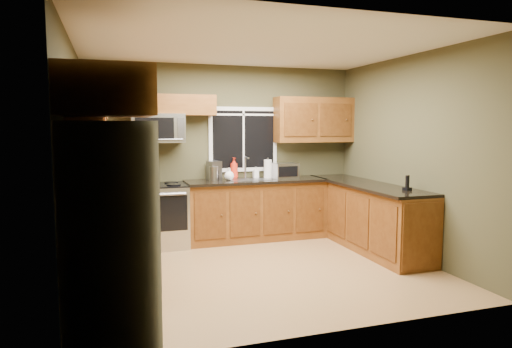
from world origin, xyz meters
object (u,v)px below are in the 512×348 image
refrigerator (111,231)px  coffee_maker (214,171)px  toaster_oven (285,171)px  soap_bottle_c (229,174)px  microwave (158,128)px  paper_towel_roll (268,169)px  kettle (214,173)px  cordless_phone (407,186)px  range (161,215)px  soap_bottle_a (234,168)px  soap_bottle_b (256,172)px

refrigerator → coffee_maker: size_ratio=6.25×
toaster_oven → soap_bottle_c: size_ratio=2.15×
microwave → soap_bottle_c: 1.26m
microwave → paper_towel_roll: 1.82m
toaster_oven → soap_bottle_c: bearing=178.4°
toaster_oven → kettle: (-1.13, 0.07, -0.00)m
toaster_oven → coffee_maker: bearing=173.1°
toaster_oven → cordless_phone: size_ratio=2.11×
range → coffee_maker: (0.84, 0.17, 0.61)m
refrigerator → soap_bottle_c: refrigerator is taller
microwave → kettle: microwave is taller
microwave → coffee_maker: size_ratio=2.64×
kettle → soap_bottle_a: (0.35, 0.13, 0.05)m
paper_towel_roll → soap_bottle_c: 0.66m
range → kettle: bearing=7.2°
microwave → toaster_oven: 2.06m
range → paper_towel_roll: paper_towel_roll is taller
range → cordless_phone: 3.45m
paper_towel_roll → soap_bottle_c: size_ratio=1.71×
refrigerator → toaster_oven: bearing=46.8°
coffee_maker → refrigerator: bearing=-117.5°
toaster_oven → refrigerator: bearing=-133.2°
kettle → soap_bottle_c: size_ratio=1.36×
refrigerator → soap_bottle_a: size_ratio=5.46×
paper_towel_roll → soap_bottle_a: size_ratio=0.98×
range → paper_towel_roll: bearing=4.5°
microwave → soap_bottle_b: microwave is taller
paper_towel_roll → soap_bottle_b: 0.20m
toaster_oven → range: bearing=-178.9°
coffee_maker → soap_bottle_c: 0.24m
refrigerator → cordless_phone: 3.79m
range → cordless_phone: cordless_phone is taller
coffee_maker → soap_bottle_b: size_ratio=1.63×
microwave → soap_bottle_b: size_ratio=4.32×
coffee_maker → soap_bottle_c: size_ratio=1.53×
toaster_oven → cordless_phone: (1.00, -1.75, -0.06)m
refrigerator → kettle: (1.51, 2.87, 0.16)m
refrigerator → range: bearing=76.0°
kettle → soap_bottle_c: kettle is taller
coffee_maker → kettle: 0.07m
microwave → soap_bottle_a: 1.33m
coffee_maker → soap_bottle_a: (0.33, 0.06, 0.03)m
microwave → kettle: (0.82, -0.03, -0.67)m
coffee_maker → soap_bottle_c: bearing=-27.4°
coffee_maker → soap_bottle_b: 0.69m
coffee_maker → cordless_phone: coffee_maker is taller
range → refrigerator: bearing=-104.0°
range → paper_towel_roll: (1.70, 0.13, 0.62)m
kettle → soap_bottle_b: bearing=10.1°
range → paper_towel_roll: 1.81m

